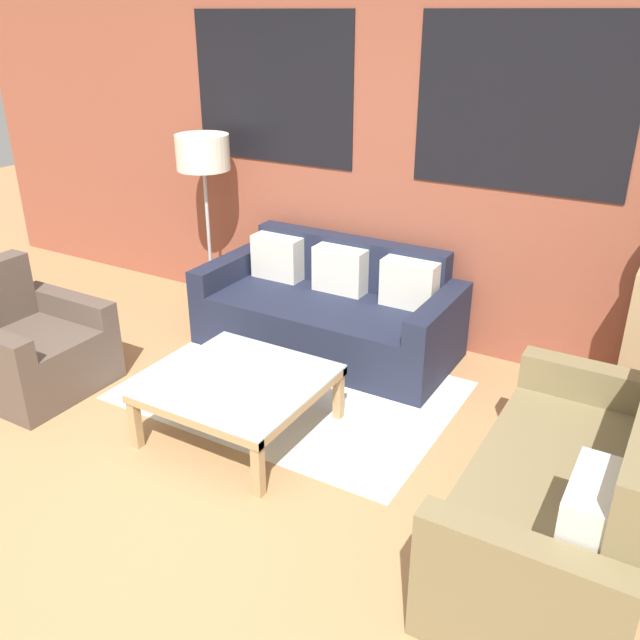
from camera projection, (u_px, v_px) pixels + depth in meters
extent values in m
plane|color=#AD7F51|center=(177.00, 498.00, 3.57)|extent=(16.00, 16.00, 0.00)
cube|color=brown|center=(386.00, 153.00, 4.90)|extent=(8.40, 0.08, 2.80)
cube|color=black|center=(272.00, 88.00, 5.13)|extent=(1.40, 0.01, 1.10)
cube|color=black|center=(522.00, 104.00, 4.26)|extent=(1.40, 0.01, 1.10)
cube|color=silver|center=(291.00, 390.00, 4.57)|extent=(2.12, 1.47, 0.00)
cube|color=#1E2338|center=(321.00, 329.00, 4.99)|extent=(1.58, 0.72, 0.40)
cube|color=#1E2338|center=(350.00, 286.00, 5.26)|extent=(1.58, 0.16, 0.78)
cube|color=#1E2338|center=(232.00, 291.00, 5.42)|extent=(0.16, 0.88, 0.58)
cube|color=#1E2338|center=(437.00, 340.00, 4.62)|extent=(0.16, 0.88, 0.58)
cube|color=beige|center=(277.00, 257.00, 5.32)|extent=(0.40, 0.16, 0.34)
cube|color=beige|center=(340.00, 270.00, 5.06)|extent=(0.40, 0.16, 0.34)
cube|color=beige|center=(409.00, 284.00, 4.80)|extent=(0.40, 0.16, 0.34)
cube|color=olive|center=(539.00, 505.00, 3.20)|extent=(0.64, 1.36, 0.42)
cube|color=olive|center=(591.00, 417.00, 3.71)|extent=(0.80, 0.14, 0.62)
cube|color=olive|center=(515.00, 606.00, 2.53)|extent=(0.80, 0.14, 0.62)
cube|color=beige|center=(587.00, 516.00, 2.57)|extent=(0.16, 0.40, 0.34)
cube|color=brown|center=(44.00, 363.00, 4.51)|extent=(0.64, 0.52, 0.40)
cube|color=brown|center=(73.00, 331.00, 4.77)|extent=(0.80, 0.14, 0.56)
cube|color=silver|center=(239.00, 379.00, 3.98)|extent=(0.94, 0.94, 0.01)
cube|color=tan|center=(189.00, 420.00, 3.64)|extent=(0.94, 0.05, 0.05)
cube|color=tan|center=(281.00, 354.00, 4.34)|extent=(0.94, 0.05, 0.05)
cube|color=tan|center=(181.00, 366.00, 4.20)|extent=(0.05, 0.94, 0.05)
cube|color=tan|center=(303.00, 404.00, 3.79)|extent=(0.05, 0.94, 0.05)
cube|color=tan|center=(135.00, 420.00, 3.92)|extent=(0.05, 0.06, 0.36)
cube|color=tan|center=(258.00, 467.00, 3.52)|extent=(0.06, 0.06, 0.36)
cube|color=tan|center=(227.00, 360.00, 4.60)|extent=(0.05, 0.06, 0.36)
cube|color=tan|center=(339.00, 393.00, 4.20)|extent=(0.06, 0.06, 0.36)
cylinder|color=#B2B2B7|center=(214.00, 309.00, 5.80)|extent=(0.28, 0.28, 0.02)
cylinder|color=#B2B2B7|center=(209.00, 242.00, 5.55)|extent=(0.03, 0.03, 1.18)
cylinder|color=beige|center=(203.00, 152.00, 5.25)|extent=(0.42, 0.42, 0.27)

